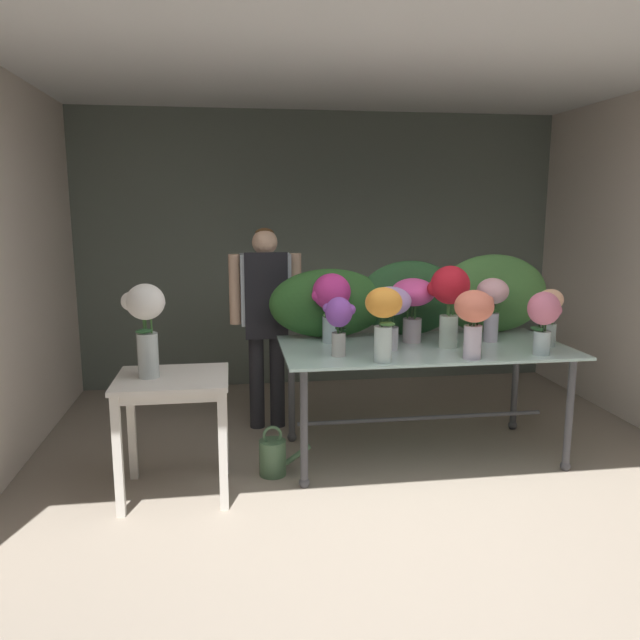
{
  "coord_description": "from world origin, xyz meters",
  "views": [
    {
      "loc": [
        -0.9,
        -2.58,
        1.77
      ],
      "look_at": [
        -0.33,
        1.33,
        1.04
      ],
      "focal_mm": 34.44,
      "sensor_mm": 36.0,
      "label": 1
    }
  ],
  "objects_px": {
    "vase_lilac_anemones": "(390,308)",
    "vase_blush_freesia": "(492,300)",
    "display_table_glass": "(423,361)",
    "side_table_white": "(173,393)",
    "vase_violet_roses": "(339,319)",
    "vase_coral_stock": "(473,314)",
    "vase_rosy_hydrangea": "(544,316)",
    "vase_peach_tulips": "(550,311)",
    "florist": "(266,307)",
    "vase_fuchsia_dahlias": "(413,300)",
    "watering_can": "(273,457)",
    "vase_magenta_snapdragons": "(331,299)",
    "vase_crimson_lilies": "(449,295)",
    "vase_sunset_peonies": "(383,315)",
    "vase_white_roses_tall": "(146,319)"
  },
  "relations": [
    {
      "from": "vase_violet_roses",
      "to": "vase_rosy_hydrangea",
      "type": "bearing_deg",
      "value": -6.55
    },
    {
      "from": "vase_magenta_snapdragons",
      "to": "vase_fuchsia_dahlias",
      "type": "xyz_separation_m",
      "value": [
        0.58,
        -0.07,
        -0.01
      ]
    },
    {
      "from": "florist",
      "to": "side_table_white",
      "type": "bearing_deg",
      "value": -119.98
    },
    {
      "from": "display_table_glass",
      "to": "vase_blush_freesia",
      "type": "bearing_deg",
      "value": 7.61
    },
    {
      "from": "display_table_glass",
      "to": "vase_white_roses_tall",
      "type": "height_order",
      "value": "vase_white_roses_tall"
    },
    {
      "from": "vase_lilac_anemones",
      "to": "vase_fuchsia_dahlias",
      "type": "bearing_deg",
      "value": 43.82
    },
    {
      "from": "vase_blush_freesia",
      "to": "vase_white_roses_tall",
      "type": "bearing_deg",
      "value": -169.55
    },
    {
      "from": "florist",
      "to": "vase_sunset_peonies",
      "type": "distance_m",
      "value": 1.33
    },
    {
      "from": "vase_lilac_anemones",
      "to": "vase_fuchsia_dahlias",
      "type": "distance_m",
      "value": 0.31
    },
    {
      "from": "vase_blush_freesia",
      "to": "vase_coral_stock",
      "type": "height_order",
      "value": "vase_blush_freesia"
    },
    {
      "from": "vase_fuchsia_dahlias",
      "to": "vase_white_roses_tall",
      "type": "distance_m",
      "value": 1.86
    },
    {
      "from": "vase_magenta_snapdragons",
      "to": "vase_fuchsia_dahlias",
      "type": "bearing_deg",
      "value": -7.04
    },
    {
      "from": "watering_can",
      "to": "vase_crimson_lilies",
      "type": "bearing_deg",
      "value": 5.55
    },
    {
      "from": "vase_lilac_anemones",
      "to": "vase_crimson_lilies",
      "type": "bearing_deg",
      "value": 1.67
    },
    {
      "from": "vase_violet_roses",
      "to": "vase_peach_tulips",
      "type": "height_order",
      "value": "vase_peach_tulips"
    },
    {
      "from": "vase_crimson_lilies",
      "to": "vase_lilac_anemones",
      "type": "bearing_deg",
      "value": -178.33
    },
    {
      "from": "vase_crimson_lilies",
      "to": "vase_peach_tulips",
      "type": "height_order",
      "value": "vase_crimson_lilies"
    },
    {
      "from": "vase_lilac_anemones",
      "to": "vase_blush_freesia",
      "type": "relative_size",
      "value": 0.94
    },
    {
      "from": "display_table_glass",
      "to": "vase_lilac_anemones",
      "type": "xyz_separation_m",
      "value": [
        -0.27,
        -0.08,
        0.4
      ]
    },
    {
      "from": "watering_can",
      "to": "display_table_glass",
      "type": "bearing_deg",
      "value": 9.85
    },
    {
      "from": "vase_sunset_peonies",
      "to": "vase_white_roses_tall",
      "type": "distance_m",
      "value": 1.44
    },
    {
      "from": "vase_fuchsia_dahlias",
      "to": "vase_lilac_anemones",
      "type": "bearing_deg",
      "value": -136.18
    },
    {
      "from": "side_table_white",
      "to": "vase_fuchsia_dahlias",
      "type": "xyz_separation_m",
      "value": [
        1.66,
        0.5,
        0.47
      ]
    },
    {
      "from": "vase_crimson_lilies",
      "to": "vase_peach_tulips",
      "type": "relative_size",
      "value": 1.41
    },
    {
      "from": "side_table_white",
      "to": "vase_violet_roses",
      "type": "xyz_separation_m",
      "value": [
        1.06,
        0.16,
        0.41
      ]
    },
    {
      "from": "vase_rosy_hydrangea",
      "to": "vase_peach_tulips",
      "type": "distance_m",
      "value": 0.28
    },
    {
      "from": "vase_magenta_snapdragons",
      "to": "vase_coral_stock",
      "type": "distance_m",
      "value": 1.02
    },
    {
      "from": "side_table_white",
      "to": "vase_coral_stock",
      "type": "xyz_separation_m",
      "value": [
        1.89,
        -0.04,
        0.45
      ]
    },
    {
      "from": "side_table_white",
      "to": "vase_crimson_lilies",
      "type": "bearing_deg",
      "value": 9.17
    },
    {
      "from": "vase_coral_stock",
      "to": "vase_fuchsia_dahlias",
      "type": "height_order",
      "value": "vase_fuchsia_dahlias"
    },
    {
      "from": "display_table_glass",
      "to": "vase_sunset_peonies",
      "type": "xyz_separation_m",
      "value": [
        -0.4,
        -0.41,
        0.41
      ]
    },
    {
      "from": "florist",
      "to": "vase_coral_stock",
      "type": "xyz_separation_m",
      "value": [
        1.26,
        -1.14,
        0.11
      ]
    },
    {
      "from": "vase_coral_stock",
      "to": "vase_fuchsia_dahlias",
      "type": "xyz_separation_m",
      "value": [
        -0.24,
        0.54,
        0.02
      ]
    },
    {
      "from": "vase_crimson_lilies",
      "to": "vase_sunset_peonies",
      "type": "distance_m",
      "value": 0.65
    },
    {
      "from": "florist",
      "to": "vase_crimson_lilies",
      "type": "height_order",
      "value": "florist"
    },
    {
      "from": "vase_magenta_snapdragons",
      "to": "watering_can",
      "type": "relative_size",
      "value": 1.42
    },
    {
      "from": "florist",
      "to": "vase_fuchsia_dahlias",
      "type": "height_order",
      "value": "florist"
    },
    {
      "from": "vase_rosy_hydrangea",
      "to": "vase_violet_roses",
      "type": "bearing_deg",
      "value": 173.45
    },
    {
      "from": "vase_peach_tulips",
      "to": "watering_can",
      "type": "xyz_separation_m",
      "value": [
        -1.94,
        -0.05,
        -0.93
      ]
    },
    {
      "from": "florist",
      "to": "vase_white_roses_tall",
      "type": "distance_m",
      "value": 1.36
    },
    {
      "from": "display_table_glass",
      "to": "florist",
      "type": "bearing_deg",
      "value": 145.31
    },
    {
      "from": "vase_magenta_snapdragons",
      "to": "vase_crimson_lilies",
      "type": "height_order",
      "value": "vase_crimson_lilies"
    },
    {
      "from": "vase_peach_tulips",
      "to": "vase_fuchsia_dahlias",
      "type": "bearing_deg",
      "value": 163.36
    },
    {
      "from": "watering_can",
      "to": "vase_blush_freesia",
      "type": "bearing_deg",
      "value": 9.12
    },
    {
      "from": "side_table_white",
      "to": "florist",
      "type": "bearing_deg",
      "value": 60.02
    },
    {
      "from": "vase_rosy_hydrangea",
      "to": "vase_peach_tulips",
      "type": "xyz_separation_m",
      "value": [
        0.17,
        0.23,
        -0.01
      ]
    },
    {
      "from": "vase_lilac_anemones",
      "to": "vase_sunset_peonies",
      "type": "relative_size",
      "value": 0.91
    },
    {
      "from": "vase_blush_freesia",
      "to": "vase_coral_stock",
      "type": "relative_size",
      "value": 1.04
    },
    {
      "from": "display_table_glass",
      "to": "vase_rosy_hydrangea",
      "type": "relative_size",
      "value": 4.77
    },
    {
      "from": "vase_lilac_anemones",
      "to": "vase_blush_freesia",
      "type": "xyz_separation_m",
      "value": [
        0.8,
        0.15,
        0.01
      ]
    }
  ]
}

